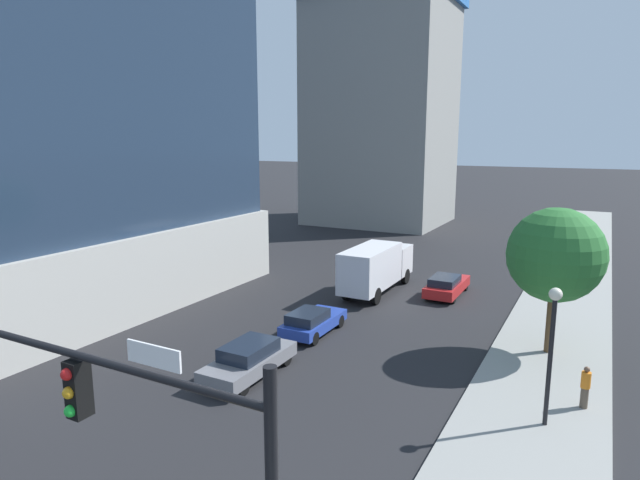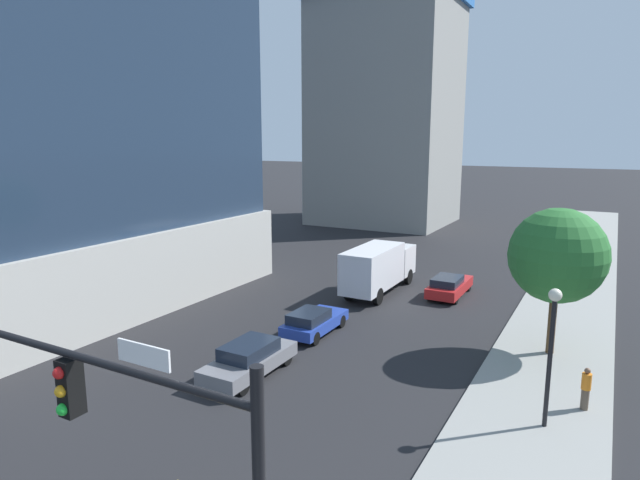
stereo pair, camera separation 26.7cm
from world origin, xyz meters
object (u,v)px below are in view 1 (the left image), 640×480
construction_building (382,91)px  pedestrian_orange_shirt (585,387)px  street_lamp (552,334)px  box_truck (376,266)px  traffic_light_pole (176,470)px  car_red (446,285)px  car_blue (312,321)px  car_gray (249,359)px  street_tree (556,255)px

construction_building → pedestrian_orange_shirt: construction_building is taller
street_lamp → box_truck: street_lamp is taller
construction_building → traffic_light_pole: size_ratio=5.25×
car_red → car_blue: (-4.28, -10.16, -0.00)m
construction_building → car_gray: (11.27, -42.84, -14.64)m
street_lamp → car_gray: (-11.64, -1.36, -2.73)m
pedestrian_orange_shirt → car_gray: bearing=-165.5°
street_tree → pedestrian_orange_shirt: (1.72, -5.13, -3.81)m
construction_building → car_gray: bearing=-75.3°
car_gray → car_blue: 5.58m
car_blue → car_red: bearing=67.2°
car_gray → box_truck: (0.00, 14.22, 1.06)m
traffic_light_pole → pedestrian_orange_shirt: (5.61, 15.19, -3.85)m
car_red → pedestrian_orange_shirt: (8.51, -12.44, 0.28)m
car_gray → car_red: (4.28, 15.75, -0.04)m
traffic_light_pole → pedestrian_orange_shirt: size_ratio=4.20×
street_tree → car_gray: 14.49m
construction_building → pedestrian_orange_shirt: size_ratio=22.02×
car_gray → car_blue: bearing=90.0°
construction_building → pedestrian_orange_shirt: 48.46m
car_blue → street_tree: bearing=14.5°
car_red → box_truck: 4.67m
street_lamp → car_gray: bearing=-173.4°
construction_building → street_tree: 42.36m
street_tree → car_red: 10.78m
traffic_light_pole → street_tree: bearing=79.2°
street_lamp → street_tree: bearing=94.7°
box_truck → pedestrian_orange_shirt: size_ratio=4.89×
box_truck → street_tree: bearing=-27.6°
car_gray → pedestrian_orange_shirt: pedestrian_orange_shirt is taller
street_lamp → car_red: bearing=117.1°
car_blue → box_truck: bearing=90.0°
car_gray → box_truck: 14.26m
car_blue → pedestrian_orange_shirt: bearing=-10.1°
car_gray → car_red: bearing=74.8°
box_truck → car_red: bearing=19.6°
car_red → car_blue: size_ratio=1.13×
traffic_light_pole → pedestrian_orange_shirt: 16.64m
street_tree → box_truck: bearing=152.4°
construction_building → street_lamp: 48.86m
traffic_light_pole → street_tree: 20.69m
street_tree → car_red: size_ratio=1.43×
street_lamp → pedestrian_orange_shirt: 3.37m
car_red → car_gray: bearing=-105.2°
construction_building → car_blue: size_ratio=8.44×
car_gray → box_truck: size_ratio=0.60×
traffic_light_pole → car_gray: traffic_light_pole is taller
car_blue → pedestrian_orange_shirt: 12.99m
construction_building → street_lamp: construction_building is taller
car_gray → construction_building: bearing=104.7°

